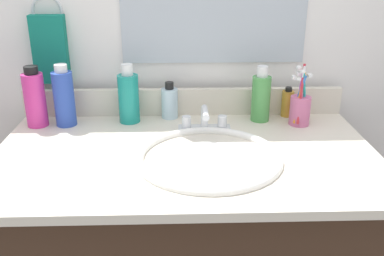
# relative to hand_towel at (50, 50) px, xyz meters

# --- Properties ---
(countertop) EXTENTS (1.06, 0.62, 0.02)m
(countertop) POSITION_rel_hand_towel_xyz_m (0.43, -0.32, -0.23)
(countertop) COLOR beige
(countertop) RESTS_ON vanity_cabinet
(backsplash) EXTENTS (1.06, 0.02, 0.09)m
(backsplash) POSITION_rel_hand_towel_xyz_m (0.43, -0.02, -0.17)
(backsplash) COLOR beige
(backsplash) RESTS_ON countertop
(back_wall) EXTENTS (2.16, 0.04, 1.30)m
(back_wall) POSITION_rel_hand_towel_xyz_m (0.43, 0.04, -0.35)
(back_wall) COLOR white
(back_wall) RESTS_ON ground_plane
(towel_ring) EXTENTS (0.10, 0.01, 0.10)m
(towel_ring) POSITION_rel_hand_towel_xyz_m (0.00, 0.02, 0.12)
(towel_ring) COLOR silver
(hand_towel) EXTENTS (0.11, 0.04, 0.22)m
(hand_towel) POSITION_rel_hand_towel_xyz_m (0.00, 0.00, 0.00)
(hand_towel) COLOR #147260
(sink_basin) EXTENTS (0.39, 0.39, 0.11)m
(sink_basin) POSITION_rel_hand_towel_xyz_m (0.49, -0.37, -0.25)
(sink_basin) COLOR white
(sink_basin) RESTS_ON countertop
(faucet) EXTENTS (0.16, 0.10, 0.08)m
(faucet) POSITION_rel_hand_towel_xyz_m (0.49, -0.18, -0.19)
(faucet) COLOR silver
(faucet) RESTS_ON countertop
(bottle_gel_clear) EXTENTS (0.05, 0.05, 0.12)m
(bottle_gel_clear) POSITION_rel_hand_towel_xyz_m (0.38, -0.05, -0.17)
(bottle_gel_clear) COLOR silver
(bottle_gel_clear) RESTS_ON countertop
(bottle_soap_pink) EXTENTS (0.07, 0.07, 0.19)m
(bottle_soap_pink) POSITION_rel_hand_towel_xyz_m (-0.03, -0.11, -0.13)
(bottle_soap_pink) COLOR #D8338C
(bottle_soap_pink) RESTS_ON countertop
(bottle_mouthwash_teal) EXTENTS (0.07, 0.07, 0.19)m
(bottle_mouthwash_teal) POSITION_rel_hand_towel_xyz_m (0.25, -0.08, -0.14)
(bottle_mouthwash_teal) COLOR teal
(bottle_mouthwash_teal) RESTS_ON countertop
(bottle_toner_green) EXTENTS (0.06, 0.06, 0.18)m
(bottle_toner_green) POSITION_rel_hand_towel_xyz_m (0.68, -0.08, -0.14)
(bottle_toner_green) COLOR #4C9E4C
(bottle_toner_green) RESTS_ON countertop
(bottle_oil_amber) EXTENTS (0.04, 0.04, 0.10)m
(bottle_oil_amber) POSITION_rel_hand_towel_xyz_m (0.78, -0.05, -0.17)
(bottle_oil_amber) COLOR gold
(bottle_oil_amber) RESTS_ON countertop
(bottle_shampoo_blue) EXTENTS (0.06, 0.06, 0.20)m
(bottle_shampoo_blue) POSITION_rel_hand_towel_xyz_m (0.06, -0.11, -0.13)
(bottle_shampoo_blue) COLOR #2D4CB2
(bottle_shampoo_blue) RESTS_ON countertop
(cup_pink) EXTENTS (0.06, 0.08, 0.20)m
(cup_pink) POSITION_rel_hand_towel_xyz_m (0.80, -0.13, -0.16)
(cup_pink) COLOR #D16693
(cup_pink) RESTS_ON countertop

